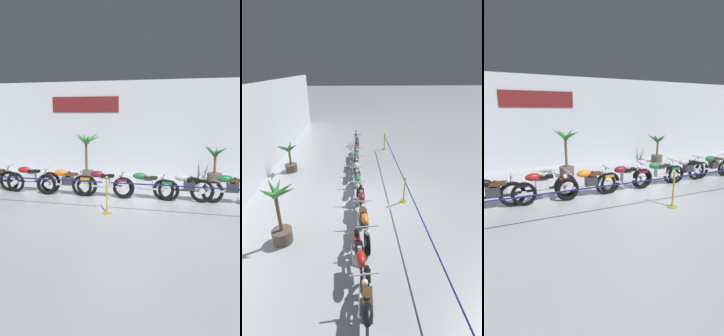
{
  "view_description": "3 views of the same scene",
  "coord_description": "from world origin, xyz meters",
  "views": [
    {
      "loc": [
        2.48,
        -9.5,
        2.74
      ],
      "look_at": [
        -0.21,
        1.07,
        0.92
      ],
      "focal_mm": 35.0,
      "sensor_mm": 36.0,
      "label": 1
    },
    {
      "loc": [
        -7.49,
        0.79,
        4.83
      ],
      "look_at": [
        1.22,
        0.49,
        0.91
      ],
      "focal_mm": 24.0,
      "sensor_mm": 36.0,
      "label": 2
    },
    {
      "loc": [
        -4.01,
        -5.83,
        2.62
      ],
      "look_at": [
        -1.22,
        1.11,
        0.73
      ],
      "focal_mm": 24.0,
      "sensor_mm": 36.0,
      "label": 3
    }
  ],
  "objects": [
    {
      "name": "potted_palm_right_of_row",
      "position": [
        -2.1,
        2.99,
        0.89
      ],
      "size": [
        1.16,
        1.02,
        2.04
      ],
      "color": "brown",
      "rests_on": "ground"
    },
    {
      "name": "motorcycle_red_1",
      "position": [
        -3.43,
        0.7,
        0.47
      ],
      "size": [
        2.28,
        0.62,
        0.94
      ],
      "color": "black",
      "rests_on": "ground"
    },
    {
      "name": "stanchion_far_left",
      "position": [
        -1.56,
        -1.09,
        0.75
      ],
      "size": [
        12.36,
        0.28,
        1.05
      ],
      "color": "gold",
      "rests_on": "ground"
    },
    {
      "name": "motorcycle_orange_2",
      "position": [
        -1.95,
        0.53,
        0.46
      ],
      "size": [
        2.14,
        0.62,
        0.93
      ],
      "color": "black",
      "rests_on": "ground"
    },
    {
      "name": "stanchion_mid_left",
      "position": [
        -0.03,
        -1.09,
        0.36
      ],
      "size": [
        0.28,
        0.28,
        1.05
      ],
      "color": "gold",
      "rests_on": "ground"
    },
    {
      "name": "ground_plane",
      "position": [
        0.0,
        0.0,
        0.0
      ],
      "size": [
        120.0,
        120.0,
        0.0
      ],
      "primitive_type": "plane",
      "color": "#B2B7BC"
    },
    {
      "name": "potted_palm_left_of_row",
      "position": [
        2.97,
        4.02,
        0.6
      ],
      "size": [
        1.02,
        0.99,
        1.56
      ],
      "color": "brown",
      "rests_on": "ground"
    },
    {
      "name": "back_wall",
      "position": [
        -0.01,
        5.12,
        2.1
      ],
      "size": [
        28.0,
        0.29,
        4.2
      ],
      "color": "silver",
      "rests_on": "ground"
    },
    {
      "name": "motorcycle_black_0",
      "position": [
        -4.72,
        0.6,
        0.47
      ],
      "size": [
        2.36,
        0.62,
        0.93
      ],
      "color": "black",
      "rests_on": "ground"
    },
    {
      "name": "motorcycle_silver_5",
      "position": [
        2.06,
        0.74,
        0.46
      ],
      "size": [
        2.2,
        0.62,
        0.92
      ],
      "color": "black",
      "rests_on": "ground"
    },
    {
      "name": "motorcycle_green_4",
      "position": [
        0.72,
        0.68,
        0.46
      ],
      "size": [
        2.19,
        0.62,
        0.92
      ],
      "color": "black",
      "rests_on": "ground"
    },
    {
      "name": "motorcycle_maroon_3",
      "position": [
        -0.68,
        0.58,
        0.47
      ],
      "size": [
        2.14,
        0.62,
        0.93
      ],
      "color": "black",
      "rests_on": "ground"
    },
    {
      "name": "motorcycle_green_6",
      "position": [
        3.35,
        0.72,
        0.47
      ],
      "size": [
        2.43,
        0.62,
        0.95
      ],
      "color": "black",
      "rests_on": "ground"
    }
  ]
}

